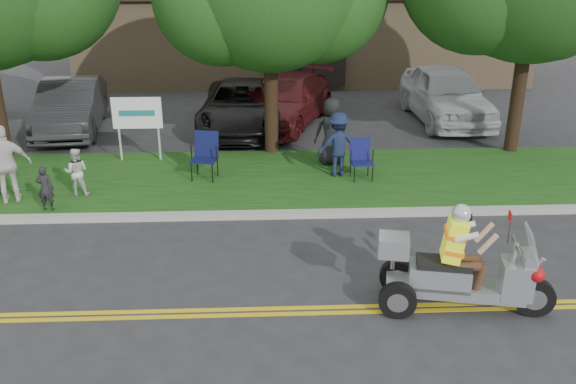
{
  "coord_description": "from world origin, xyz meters",
  "views": [
    {
      "loc": [
        0.26,
        -8.54,
        5.24
      ],
      "look_at": [
        0.72,
        2.0,
        0.99
      ],
      "focal_mm": 38.0,
      "sensor_mm": 36.0,
      "label": 1
    }
  ],
  "objects_px": {
    "spectator_adult_right": "(6,164)",
    "trike_scooter": "(457,274)",
    "parked_car_far_right": "(446,94)",
    "lawn_chair_a": "(205,152)",
    "lawn_chair_b": "(361,156)",
    "parked_car_right": "(284,101)",
    "parked_car_mid": "(242,106)",
    "parked_car_left": "(71,107)"
  },
  "relations": [
    {
      "from": "spectator_adult_right",
      "to": "trike_scooter",
      "type": "bearing_deg",
      "value": 132.7
    },
    {
      "from": "lawn_chair_b",
      "to": "parked_car_mid",
      "type": "bearing_deg",
      "value": 116.72
    },
    {
      "from": "trike_scooter",
      "to": "parked_car_left",
      "type": "bearing_deg",
      "value": 141.81
    },
    {
      "from": "trike_scooter",
      "to": "parked_car_right",
      "type": "distance_m",
      "value": 11.05
    },
    {
      "from": "spectator_adult_right",
      "to": "parked_car_left",
      "type": "bearing_deg",
      "value": -106.27
    },
    {
      "from": "lawn_chair_b",
      "to": "lawn_chair_a",
      "type": "bearing_deg",
      "value": 171.56
    },
    {
      "from": "spectator_adult_right",
      "to": "parked_car_right",
      "type": "height_order",
      "value": "spectator_adult_right"
    },
    {
      "from": "lawn_chair_b",
      "to": "spectator_adult_right",
      "type": "bearing_deg",
      "value": -177.11
    },
    {
      "from": "trike_scooter",
      "to": "parked_car_mid",
      "type": "height_order",
      "value": "trike_scooter"
    },
    {
      "from": "spectator_adult_right",
      "to": "parked_car_mid",
      "type": "xyz_separation_m",
      "value": [
        4.83,
        5.82,
        -0.23
      ]
    },
    {
      "from": "parked_car_mid",
      "to": "parked_car_far_right",
      "type": "xyz_separation_m",
      "value": [
        6.51,
        0.69,
        0.16
      ]
    },
    {
      "from": "trike_scooter",
      "to": "parked_car_mid",
      "type": "distance_m",
      "value": 10.88
    },
    {
      "from": "lawn_chair_a",
      "to": "parked_car_far_right",
      "type": "bearing_deg",
      "value": 47.21
    },
    {
      "from": "spectator_adult_right",
      "to": "parked_car_right",
      "type": "bearing_deg",
      "value": -153.36
    },
    {
      "from": "lawn_chair_a",
      "to": "spectator_adult_right",
      "type": "distance_m",
      "value": 4.31
    },
    {
      "from": "lawn_chair_a",
      "to": "lawn_chair_b",
      "type": "xyz_separation_m",
      "value": [
        3.68,
        -0.2,
        -0.08
      ]
    },
    {
      "from": "lawn_chair_b",
      "to": "parked_car_left",
      "type": "xyz_separation_m",
      "value": [
        -8.08,
        4.64,
        0.14
      ]
    },
    {
      "from": "lawn_chair_b",
      "to": "parked_car_far_right",
      "type": "height_order",
      "value": "parked_car_far_right"
    },
    {
      "from": "spectator_adult_right",
      "to": "parked_car_far_right",
      "type": "height_order",
      "value": "spectator_adult_right"
    },
    {
      "from": "spectator_adult_right",
      "to": "parked_car_right",
      "type": "distance_m",
      "value": 8.85
    },
    {
      "from": "parked_car_right",
      "to": "lawn_chair_b",
      "type": "bearing_deg",
      "value": -51.34
    },
    {
      "from": "lawn_chair_b",
      "to": "parked_car_right",
      "type": "height_order",
      "value": "parked_car_right"
    },
    {
      "from": "trike_scooter",
      "to": "parked_car_far_right",
      "type": "height_order",
      "value": "trike_scooter"
    },
    {
      "from": "trike_scooter",
      "to": "spectator_adult_right",
      "type": "bearing_deg",
      "value": 163.44
    },
    {
      "from": "trike_scooter",
      "to": "parked_car_far_right",
      "type": "bearing_deg",
      "value": 86.38
    },
    {
      "from": "lawn_chair_b",
      "to": "parked_car_right",
      "type": "distance_m",
      "value": 5.48
    },
    {
      "from": "trike_scooter",
      "to": "spectator_adult_right",
      "type": "xyz_separation_m",
      "value": [
        -8.38,
        4.46,
        0.34
      ]
    },
    {
      "from": "lawn_chair_a",
      "to": "parked_car_far_right",
      "type": "height_order",
      "value": "parked_car_far_right"
    },
    {
      "from": "lawn_chair_a",
      "to": "parked_car_right",
      "type": "xyz_separation_m",
      "value": [
        2.06,
        5.04,
        0.02
      ]
    },
    {
      "from": "spectator_adult_right",
      "to": "parked_car_far_right",
      "type": "distance_m",
      "value": 13.08
    },
    {
      "from": "lawn_chair_b",
      "to": "parked_car_left",
      "type": "relative_size",
      "value": 0.2
    },
    {
      "from": "lawn_chair_a",
      "to": "spectator_adult_right",
      "type": "relative_size",
      "value": 0.65
    },
    {
      "from": "lawn_chair_b",
      "to": "parked_car_mid",
      "type": "relative_size",
      "value": 0.18
    },
    {
      "from": "spectator_adult_right",
      "to": "parked_car_mid",
      "type": "distance_m",
      "value": 7.57
    },
    {
      "from": "trike_scooter",
      "to": "parked_car_mid",
      "type": "bearing_deg",
      "value": 120.51
    },
    {
      "from": "spectator_adult_right",
      "to": "parked_car_left",
      "type": "relative_size",
      "value": 0.36
    },
    {
      "from": "parked_car_far_right",
      "to": "parked_car_left",
      "type": "bearing_deg",
      "value": -177.67
    },
    {
      "from": "trike_scooter",
      "to": "lawn_chair_b",
      "type": "xyz_separation_m",
      "value": [
        -0.61,
        5.58,
        0.02
      ]
    },
    {
      "from": "parked_car_left",
      "to": "parked_car_far_right",
      "type": "distance_m",
      "value": 11.67
    },
    {
      "from": "spectator_adult_right",
      "to": "parked_car_mid",
      "type": "bearing_deg",
      "value": -148.98
    },
    {
      "from": "spectator_adult_right",
      "to": "parked_car_far_right",
      "type": "bearing_deg",
      "value": -169.41
    },
    {
      "from": "parked_car_mid",
      "to": "trike_scooter",
      "type": "bearing_deg",
      "value": -68.69
    }
  ]
}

